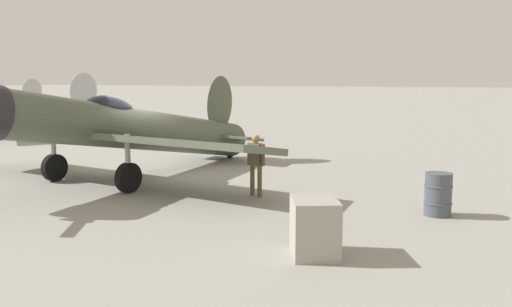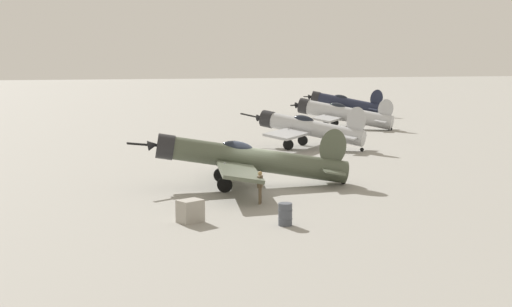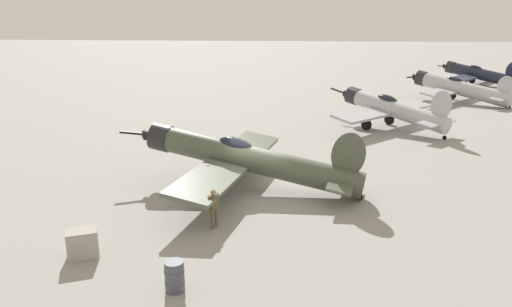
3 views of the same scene
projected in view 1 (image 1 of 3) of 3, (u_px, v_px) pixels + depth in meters
name	position (u px, v px, depth m)	size (l,w,h in m)	color
ground_plane	(137.00, 177.00, 16.75)	(400.00, 400.00, 0.00)	gray
airplane_foreground	(123.00, 129.00, 16.12)	(11.98, 11.04, 3.20)	#4C5442
airplane_mid_apron	(10.00, 104.00, 29.78)	(8.84, 9.14, 3.44)	#B7BABF
ground_crew_mechanic	(256.00, 159.00, 13.86)	(0.38, 0.57, 1.58)	brown
equipment_crate	(315.00, 227.00, 9.25)	(1.23, 1.12, 0.97)	#9E998E
fuel_drum	(438.00, 194.00, 11.95)	(0.61, 0.61, 0.94)	#474C56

